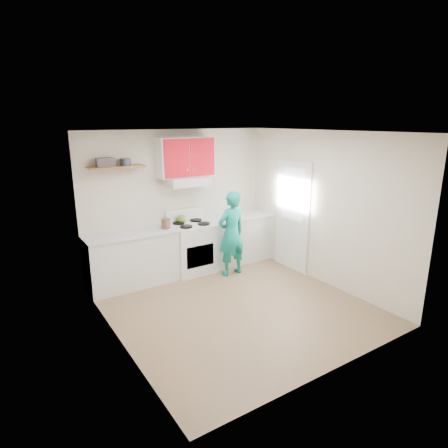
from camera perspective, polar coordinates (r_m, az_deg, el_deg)
floor at (r=5.99m, az=1.69°, el=-12.07°), size 3.80×3.80×0.00m
ceiling at (r=5.32m, az=1.92°, el=13.64°), size 3.60×3.80×0.04m
back_wall at (r=7.11m, az=-6.96°, el=3.41°), size 3.60×0.04×2.60m
front_wall at (r=4.17m, az=16.89°, el=-5.79°), size 3.60×0.04×2.60m
left_wall at (r=4.77m, az=-16.32°, el=-3.10°), size 0.04×3.80×2.60m
right_wall at (r=6.68m, az=14.62°, el=2.23°), size 0.04×3.80×2.60m
door at (r=7.20m, az=10.26°, el=1.17°), size 0.05×0.85×2.05m
door_glass at (r=7.09m, az=10.27°, el=4.47°), size 0.01×0.55×0.95m
counter_left at (r=6.70m, az=-13.60°, el=-5.25°), size 1.52×0.60×0.90m
counter_right at (r=7.64m, az=1.95°, el=-2.25°), size 1.32×0.60×0.90m
stove at (r=7.10m, az=-4.85°, el=-3.59°), size 0.76×0.65×0.92m
range_hood at (r=6.89m, az=-5.50°, el=6.41°), size 0.76×0.44×0.15m
upper_cabinets at (r=6.89m, az=-5.80°, el=9.96°), size 1.02×0.33×0.70m
shelf at (r=6.44m, az=-15.87°, el=8.20°), size 0.90×0.30×0.04m
books at (r=6.39m, az=-17.37°, el=8.82°), size 0.28×0.21×0.14m
tin at (r=6.50m, az=-14.57°, el=9.00°), size 0.20×0.20×0.11m
kettle at (r=7.02m, az=-6.43°, el=0.73°), size 0.23×0.23×0.16m
crock at (r=6.72m, az=-8.73°, el=-0.03°), size 0.18×0.18×0.19m
cutting_board at (r=7.39m, az=1.91°, el=0.85°), size 0.29×0.23×0.02m
silicone_mat at (r=7.83m, az=4.63°, el=1.59°), size 0.32×0.29×0.01m
person at (r=6.85m, az=1.12°, el=-1.45°), size 0.60×0.42×1.56m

